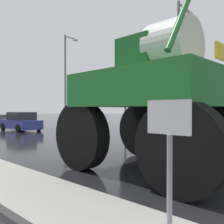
{
  "coord_description": "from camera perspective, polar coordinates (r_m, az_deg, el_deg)",
  "views": [
    {
      "loc": [
        -6.4,
        1.54,
        1.77
      ],
      "look_at": [
        0.09,
        7.38,
        1.66
      ],
      "focal_mm": 38.43,
      "sensor_mm": 36.0,
      "label": 1
    }
  ],
  "objects": [
    {
      "name": "lane_arrow_sign",
      "position": [
        3.14,
        13.37,
        -7.09
      ],
      "size": [
        0.07,
        0.6,
        1.74
      ],
      "color": "#99999E",
      "rests_on": "median_island"
    },
    {
      "name": "median_island",
      "position": [
        5.57,
        -19.35,
        -17.08
      ],
      "size": [
        1.57,
        7.71,
        0.15
      ],
      "primitive_type": "cube",
      "color": "#9E9B93",
      "rests_on": "ground"
    },
    {
      "name": "oversize_sprayer",
      "position": [
        7.06,
        10.52,
        3.44
      ],
      "size": [
        4.51,
        5.35,
        4.79
      ],
      "rotation": [
        0.0,
        0.0,
        1.52
      ],
      "color": "black",
      "rests_on": "ground"
    },
    {
      "name": "streetlight_far_right",
      "position": [
        25.33,
        -10.86,
        8.31
      ],
      "size": [
        1.68,
        0.24,
        9.36
      ],
      "color": "slate",
      "rests_on": "ground"
    },
    {
      "name": "traffic_signal_near_right",
      "position": [
        13.7,
        2.68,
        4.99
      ],
      "size": [
        0.24,
        0.54,
        3.82
      ],
      "color": "slate",
      "rests_on": "ground"
    },
    {
      "name": "sedan_ahead",
      "position": [
        20.87,
        -20.86,
        -2.22
      ],
      "size": [
        1.92,
        4.12,
        1.52
      ],
      "rotation": [
        0.0,
        0.0,
        1.56
      ],
      "color": "navy",
      "rests_on": "ground"
    },
    {
      "name": "streetlight_near_right",
      "position": [
        16.14,
        15.74,
        11.31
      ],
      "size": [
        1.91,
        0.24,
        8.57
      ],
      "color": "slate",
      "rests_on": "ground"
    }
  ]
}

